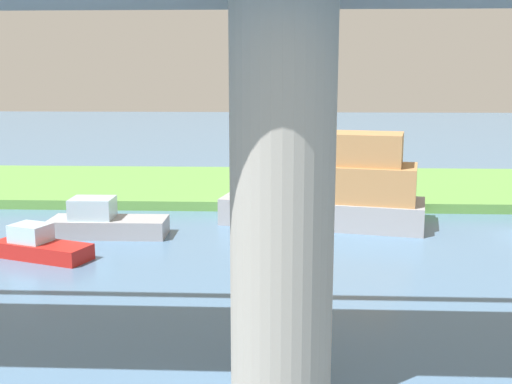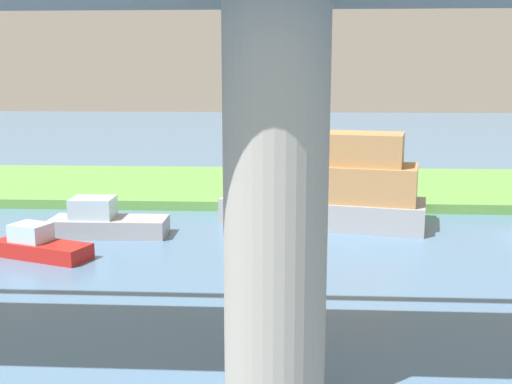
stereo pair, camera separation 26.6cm
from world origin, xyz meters
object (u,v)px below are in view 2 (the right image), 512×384
object	(u,v)px
motorboat_red	(105,222)
bridge_pylon	(275,211)
mooring_post	(241,193)
pontoon_yellow	(330,188)
riverboat_paddlewheel	(40,245)
person_on_bank	(324,181)

from	to	relation	value
motorboat_red	bridge_pylon	bearing A→B (deg)	119.69
mooring_post	pontoon_yellow	size ratio (longest dim) A/B	0.07
bridge_pylon	motorboat_red	xyz separation A→B (m)	(7.78, -13.64, -3.63)
mooring_post	pontoon_yellow	world-z (taller)	pontoon_yellow
mooring_post	pontoon_yellow	bearing A→B (deg)	145.46
mooring_post	riverboat_paddlewheel	bearing A→B (deg)	51.49
bridge_pylon	riverboat_paddlewheel	size ratio (longest dim) A/B	2.06
mooring_post	person_on_bank	bearing A→B (deg)	-155.18
riverboat_paddlewheel	motorboat_red	distance (m)	3.73
bridge_pylon	pontoon_yellow	size ratio (longest dim) A/B	0.87
riverboat_paddlewheel	mooring_post	bearing A→B (deg)	-128.51
riverboat_paddlewheel	pontoon_yellow	size ratio (longest dim) A/B	0.42
pontoon_yellow	motorboat_red	world-z (taller)	pontoon_yellow
pontoon_yellow	motorboat_red	bearing A→B (deg)	14.48
person_on_bank	mooring_post	world-z (taller)	person_on_bank
person_on_bank	mooring_post	bearing A→B (deg)	24.82
riverboat_paddlewheel	motorboat_red	xyz separation A→B (m)	(-1.59, -3.37, 0.14)
person_on_bank	riverboat_paddlewheel	bearing A→B (deg)	43.66
person_on_bank	riverboat_paddlewheel	size ratio (longest dim) A/B	0.34
bridge_pylon	motorboat_red	world-z (taller)	bridge_pylon
bridge_pylon	mooring_post	size ratio (longest dim) A/B	11.66
bridge_pylon	person_on_bank	bearing A→B (deg)	-95.77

